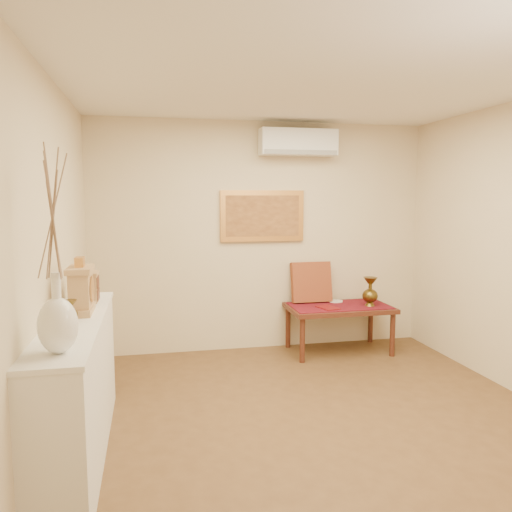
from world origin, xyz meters
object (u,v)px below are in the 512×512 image
object	(u,v)px
white_vase	(54,251)
low_table	(339,311)
mantel_clock	(81,289)
wooden_chest	(88,287)
display_ledge	(78,388)
brass_urn_tall	(370,288)

from	to	relation	value
white_vase	low_table	xyz separation A→B (m)	(2.65, 2.64, -1.05)
mantel_clock	low_table	distance (m)	3.21
white_vase	mantel_clock	size ratio (longest dim) A/B	2.70
white_vase	wooden_chest	world-z (taller)	white_vase
low_table	display_ledge	bearing A→B (deg)	-144.90
display_ledge	wooden_chest	size ratio (longest dim) A/B	8.28
display_ledge	wooden_chest	bearing A→B (deg)	87.66
brass_urn_tall	low_table	xyz separation A→B (m)	(-0.34, 0.09, -0.28)
wooden_chest	low_table	world-z (taller)	wooden_chest
brass_urn_tall	mantel_clock	distance (m)	3.41
brass_urn_tall	mantel_clock	size ratio (longest dim) A/B	1.00
brass_urn_tall	low_table	size ratio (longest dim) A/B	0.34
brass_urn_tall	display_ledge	distance (m)	3.52
wooden_chest	low_table	distance (m)	3.01
display_ledge	mantel_clock	world-z (taller)	mantel_clock
display_ledge	wooden_chest	world-z (taller)	wooden_chest
wooden_chest	mantel_clock	bearing A→B (deg)	-90.50
white_vase	mantel_clock	bearing A→B (deg)	90.13
display_ledge	low_table	world-z (taller)	display_ledge
display_ledge	white_vase	bearing A→B (deg)	-88.22
brass_urn_tall	wooden_chest	xyz separation A→B (m)	(-2.99, -1.18, 0.34)
white_vase	mantel_clock	distance (m)	1.04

